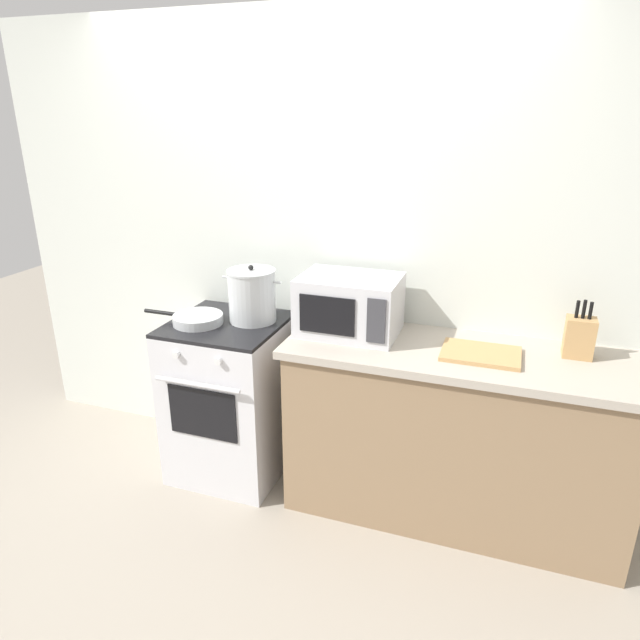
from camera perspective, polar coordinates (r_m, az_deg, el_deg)
The scene contains 10 objects.
ground_plane at distance 2.99m, azimuth -7.87°, elevation -21.86°, with size 10.00×10.00×0.00m, color #9E9384.
back_wall at distance 3.10m, azimuth 4.18°, elevation 6.37°, with size 4.40×0.10×2.50m, color silver.
lower_cabinet_right at distance 3.00m, azimuth 13.27°, elevation -11.53°, with size 1.64×0.56×0.88m, color #8C7051.
countertop_right at distance 2.79m, azimuth 14.03°, elevation -3.48°, with size 1.70×0.60×0.04m, color #ADA393.
stove at distance 3.29m, azimuth -9.02°, elevation -7.73°, with size 0.60×0.64×0.92m.
stock_pot at distance 3.06m, azimuth -6.87°, elevation 2.47°, with size 0.34×0.26×0.31m.
frying_pan at distance 3.11m, azimuth -12.31°, elevation 0.11°, with size 0.47×0.27×0.05m.
microwave at distance 2.88m, azimuth 2.99°, elevation 1.52°, with size 0.50×0.37×0.30m.
cutting_board at distance 2.75m, azimuth 15.91°, elevation -3.29°, with size 0.36×0.26×0.02m, color tan.
knife_block at distance 2.87m, azimuth 24.70°, elevation -1.56°, with size 0.13×0.10×0.28m.
Camera 1 is at (1.08, -1.93, 2.01)m, focal length 31.71 mm.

